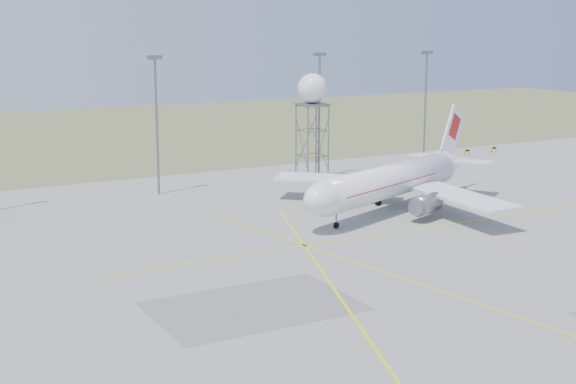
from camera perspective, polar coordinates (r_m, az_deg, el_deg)
ground at (r=72.42m, az=17.65°, el=-8.62°), size 400.00×400.00×0.00m
grass_strip at (r=194.07m, az=-13.99°, el=4.03°), size 400.00×120.00×0.03m
mast_b at (r=119.55m, az=-9.34°, el=5.54°), size 2.20×0.50×20.50m
mast_c at (r=131.71m, az=2.24°, el=6.22°), size 2.20×0.50×20.50m
mast_d at (r=144.39m, az=9.75°, el=6.54°), size 2.20×0.50×20.50m
taxi_sign_near at (r=160.29m, az=12.62°, el=2.88°), size 1.60×0.17×1.20m
taxi_sign_far at (r=165.01m, az=14.43°, el=3.04°), size 1.60×0.17×1.20m
airliner_main at (r=109.02m, az=7.40°, el=0.76°), size 37.53×35.19×13.23m
radar_tower at (r=129.08m, az=1.73°, el=5.07°), size 4.78×4.78×17.31m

